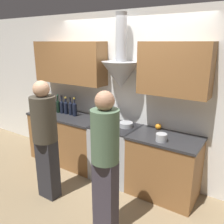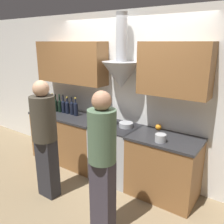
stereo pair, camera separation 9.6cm
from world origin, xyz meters
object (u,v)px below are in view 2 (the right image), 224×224
at_px(wine_bottle_6, 67,107).
at_px(mixing_bowl, 126,125).
at_px(wine_bottle_2, 53,104).
at_px(wine_bottle_7, 72,107).
at_px(stove_range, 116,152).
at_px(person_foreground_left, 45,135).
at_px(wine_bottle_3, 56,105).
at_px(wine_bottle_5, 63,106).
at_px(person_foreground_right, 102,159).
at_px(stock_pot, 108,119).
at_px(wine_bottle_1, 49,103).
at_px(wine_bottle_4, 60,105).
at_px(wine_bottle_8, 76,108).
at_px(orange_fruit, 158,127).
at_px(saucepan, 161,138).
at_px(wine_bottle_0, 46,102).

relative_size(wine_bottle_6, mixing_bowl, 1.45).
bearing_deg(wine_bottle_2, wine_bottle_7, 1.48).
bearing_deg(stove_range, person_foreground_left, -119.18).
xyz_separation_m(wine_bottle_3, wine_bottle_7, (0.39, 0.03, 0.00)).
bearing_deg(mixing_bowl, wine_bottle_7, 179.95).
relative_size(wine_bottle_5, person_foreground_left, 0.20).
relative_size(person_foreground_left, person_foreground_right, 1.00).
height_order(stock_pot, person_foreground_left, person_foreground_left).
relative_size(wine_bottle_1, wine_bottle_2, 0.99).
bearing_deg(wine_bottle_4, wine_bottle_1, 179.20).
height_order(wine_bottle_3, wine_bottle_5, wine_bottle_5).
distance_m(wine_bottle_6, wine_bottle_8, 0.21).
bearing_deg(orange_fruit, wine_bottle_1, -175.31).
height_order(wine_bottle_6, wine_bottle_8, wine_bottle_8).
bearing_deg(wine_bottle_4, wine_bottle_6, 3.96).
xyz_separation_m(saucepan, person_foreground_right, (-0.28, -0.88, -0.00)).
xyz_separation_m(wine_bottle_3, wine_bottle_4, (0.09, 0.01, 0.00)).
distance_m(stock_pot, person_foreground_left, 1.02).
relative_size(wine_bottle_5, wine_bottle_7, 1.04).
height_order(wine_bottle_2, stock_pot, wine_bottle_2).
distance_m(wine_bottle_8, person_foreground_left, 1.05).
distance_m(saucepan, person_foreground_right, 0.93).
relative_size(wine_bottle_4, person_foreground_right, 0.20).
relative_size(wine_bottle_4, wine_bottle_7, 1.04).
height_order(stove_range, person_foreground_right, person_foreground_right).
bearing_deg(wine_bottle_4, mixing_bowl, 0.51).
xyz_separation_m(stove_range, person_foreground_left, (-0.53, -0.94, 0.48)).
bearing_deg(orange_fruit, wine_bottle_8, -173.20).
distance_m(wine_bottle_3, stock_pot, 1.21).
bearing_deg(wine_bottle_1, stock_pot, -1.41).
relative_size(wine_bottle_4, wine_bottle_6, 1.08).
bearing_deg(person_foreground_right, wine_bottle_8, 142.23).
bearing_deg(stove_range, wine_bottle_1, 178.45).
distance_m(wine_bottle_1, wine_bottle_7, 0.59).
xyz_separation_m(mixing_bowl, person_foreground_right, (0.38, -1.10, 0.02)).
bearing_deg(stove_range, wine_bottle_0, 178.16).
height_order(stove_range, mixing_bowl, mixing_bowl).
distance_m(wine_bottle_3, person_foreground_right, 2.19).
xyz_separation_m(wine_bottle_4, wine_bottle_7, (0.30, 0.01, 0.00)).
bearing_deg(wine_bottle_2, wine_bottle_4, -0.37).
bearing_deg(person_foreground_left, wine_bottle_0, 138.94).
xyz_separation_m(wine_bottle_8, person_foreground_right, (1.41, -1.09, -0.08)).
bearing_deg(wine_bottle_3, wine_bottle_0, 174.76).
height_order(wine_bottle_5, mixing_bowl, wine_bottle_5).
relative_size(wine_bottle_1, mixing_bowl, 1.52).
bearing_deg(mixing_bowl, stock_pot, -172.00).
relative_size(stock_pot, saucepan, 1.70).
distance_m(wine_bottle_8, orange_fruit, 1.50).
distance_m(wine_bottle_2, wine_bottle_6, 0.37).
relative_size(wine_bottle_6, wine_bottle_8, 0.95).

